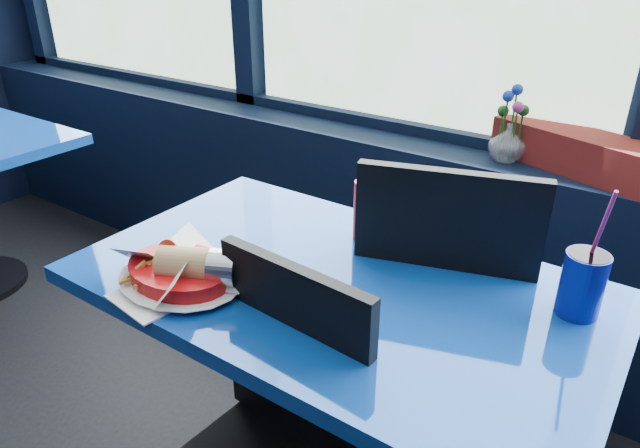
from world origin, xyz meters
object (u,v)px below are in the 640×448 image
at_px(chair_near_back, 468,310).
at_px(planter_box, 589,155).
at_px(near_table, 335,343).
at_px(ketchup_bottle, 365,206).
at_px(flower_vase, 508,138).
at_px(food_basket, 182,271).
at_px(chair_near_front, 267,448).
at_px(soda_cup, 583,283).

xyz_separation_m(chair_near_back, planter_box, (0.12, 0.56, 0.29)).
height_order(near_table, ketchup_bottle, ketchup_bottle).
bearing_deg(flower_vase, food_basket, -108.88).
relative_size(near_table, food_basket, 4.33).
relative_size(chair_near_front, planter_box, 1.45).
bearing_deg(planter_box, chair_near_front, -85.18).
bearing_deg(food_basket, chair_near_back, 47.10).
bearing_deg(food_basket, flower_vase, 70.52).
height_order(near_table, chair_near_back, chair_near_back).
bearing_deg(flower_vase, planter_box, 6.10).
xyz_separation_m(planter_box, soda_cup, (0.14, -0.70, -0.04)).
bearing_deg(ketchup_bottle, food_basket, -117.41).
height_order(near_table, flower_vase, flower_vase).
xyz_separation_m(chair_near_front, flower_vase, (0.06, 1.15, 0.37)).
bearing_deg(flower_vase, chair_near_front, -93.10).
relative_size(flower_vase, ketchup_bottle, 1.17).
distance_m(near_table, soda_cup, 0.57).
height_order(chair_near_back, flower_vase, flower_vase).
bearing_deg(soda_cup, near_table, -159.69).
bearing_deg(soda_cup, chair_near_back, 152.28).
xyz_separation_m(chair_near_front, chair_near_back, (0.18, 0.62, 0.06)).
bearing_deg(near_table, ketchup_bottle, 104.32).
relative_size(planter_box, ketchup_bottle, 2.91).
distance_m(near_table, planter_box, 0.98).
relative_size(ketchup_bottle, soda_cup, 0.72).
bearing_deg(chair_near_front, soda_cup, 50.84).
height_order(chair_near_back, ketchup_bottle, chair_near_back).
bearing_deg(chair_near_back, soda_cup, 134.83).
bearing_deg(flower_vase, ketchup_bottle, -102.78).
height_order(food_basket, soda_cup, soda_cup).
bearing_deg(near_table, chair_near_back, 56.34).
bearing_deg(chair_near_front, planter_box, 79.60).
bearing_deg(chair_near_front, chair_near_back, 77.76).
height_order(chair_near_back, food_basket, chair_near_back).
relative_size(food_basket, ketchup_bottle, 1.32).
distance_m(near_table, chair_near_back, 0.38).
height_order(flower_vase, food_basket, flower_vase).
height_order(near_table, planter_box, planter_box).
relative_size(food_basket, soda_cup, 0.95).
bearing_deg(planter_box, ketchup_bottle, -100.75).
distance_m(chair_near_front, soda_cup, 0.72).
bearing_deg(soda_cup, food_basket, -152.51).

